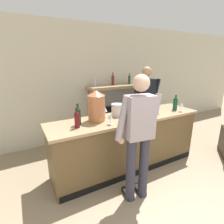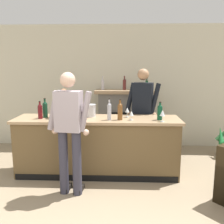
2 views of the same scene
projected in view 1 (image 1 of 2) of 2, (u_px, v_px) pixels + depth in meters
wall_back_panel at (85, 84)px, 4.22m from camera, size 12.00×0.07×2.75m
bar_counter at (127, 142)px, 3.16m from camera, size 2.76×0.70×0.98m
fireplace_stone at (112, 111)px, 4.49m from camera, size 1.27×0.52×1.63m
potted_plant_corner at (181, 117)px, 5.17m from camera, size 0.37×0.36×0.69m
person_customer at (139, 135)px, 2.27m from camera, size 0.65×0.34×1.76m
person_bartender at (145, 104)px, 3.82m from camera, size 0.64×0.38×1.79m
copper_dispenser at (96, 106)px, 2.74m from camera, size 0.27×0.31×0.49m
ice_bucket_steel at (117, 110)px, 3.04m from camera, size 0.22×0.22×0.21m
wine_bottle_cabernet_heavy at (175, 103)px, 3.37m from camera, size 0.08×0.08×0.29m
wine_bottle_merlot_tall at (143, 108)px, 2.96m from camera, size 0.07×0.07×0.35m
wine_bottle_chardonnay_pale at (78, 115)px, 2.59m from camera, size 0.08×0.08×0.33m
wine_bottle_riesling_slim at (77, 119)px, 2.48m from camera, size 0.07×0.07×0.29m
wine_bottle_rose_blush at (151, 107)px, 3.05m from camera, size 0.08×0.08×0.33m
wine_glass_front_left at (147, 105)px, 3.30m from camera, size 0.07×0.07×0.17m
wine_glass_back_row at (159, 108)px, 3.14m from camera, size 0.07×0.07×0.15m
wine_glass_mid_counter at (182, 105)px, 3.28m from camera, size 0.08×0.08×0.19m
wine_glass_front_right at (110, 117)px, 2.60m from camera, size 0.07×0.07×0.17m
wine_glass_by_dispenser at (105, 109)px, 2.96m from camera, size 0.08×0.08×0.18m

